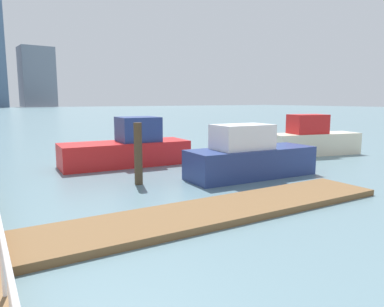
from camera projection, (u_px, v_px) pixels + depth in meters
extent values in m
plane|color=slate|center=(68.00, 168.00, 15.89)|extent=(300.00, 300.00, 0.00)
cube|color=brown|center=(215.00, 211.00, 9.46)|extent=(10.85, 2.00, 0.18)
cylinder|color=white|center=(2.00, 259.00, 4.73)|extent=(0.06, 0.06, 1.05)
cylinder|color=#473826|center=(138.00, 154.00, 12.72)|extent=(0.29, 0.29, 2.21)
cube|color=red|center=(125.00, 154.00, 16.60)|extent=(5.91, 2.35, 1.09)
cube|color=navy|center=(138.00, 129.00, 16.74)|extent=(1.89, 1.73, 1.13)
cube|color=beige|center=(314.00, 144.00, 19.86)|extent=(5.37, 2.63, 1.18)
cube|color=red|center=(308.00, 124.00, 19.55)|extent=(2.16, 1.64, 1.04)
cube|color=navy|center=(251.00, 162.00, 14.09)|extent=(5.31, 1.96, 1.13)
cube|color=white|center=(242.00, 137.00, 13.72)|extent=(2.26, 1.49, 0.94)
cube|color=slate|center=(37.00, 77.00, 160.05)|extent=(14.88, 12.63, 26.12)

